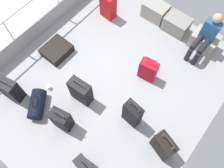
% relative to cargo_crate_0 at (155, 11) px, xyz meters
% --- Properties ---
extents(ground_plane, '(4.40, 5.20, 0.06)m').
position_rel_cargo_crate_0_xyz_m(ground_plane, '(0.30, -2.17, -0.24)').
color(ground_plane, '#939699').
extents(gunwale_port, '(0.06, 5.20, 0.45)m').
position_rel_cargo_crate_0_xyz_m(gunwale_port, '(-1.87, -2.17, 0.02)').
color(gunwale_port, '#939699').
rests_on(gunwale_port, ground_plane).
extents(railing_port, '(0.04, 4.20, 1.02)m').
position_rel_cargo_crate_0_xyz_m(railing_port, '(-1.87, -2.17, 0.57)').
color(railing_port, silver).
rests_on(railing_port, ground_plane).
extents(sea_wake, '(12.00, 12.00, 0.01)m').
position_rel_cargo_crate_0_xyz_m(sea_wake, '(-3.30, -2.17, -0.55)').
color(sea_wake, teal).
rests_on(sea_wake, ground_plane).
extents(cargo_crate_0, '(0.63, 0.42, 0.41)m').
position_rel_cargo_crate_0_xyz_m(cargo_crate_0, '(0.00, 0.00, 0.00)').
color(cargo_crate_0, gray).
rests_on(cargo_crate_0, ground_plane).
extents(cargo_crate_1, '(0.63, 0.44, 0.39)m').
position_rel_cargo_crate_0_xyz_m(cargo_crate_1, '(0.64, -0.02, -0.01)').
color(cargo_crate_1, gray).
rests_on(cargo_crate_1, ground_plane).
extents(cargo_crate_2, '(0.62, 0.43, 0.40)m').
position_rel_cargo_crate_0_xyz_m(cargo_crate_2, '(1.40, -0.05, -0.01)').
color(cargo_crate_2, '#9E9989').
rests_on(cargo_crate_2, ground_plane).
extents(passenger_seated, '(0.34, 0.66, 1.10)m').
position_rel_cargo_crate_0_xyz_m(passenger_seated, '(1.40, -0.23, 0.37)').
color(passenger_seated, '#26598C').
rests_on(passenger_seated, ground_plane).
extents(suitcase_0, '(0.37, 0.24, 0.92)m').
position_rel_cargo_crate_0_xyz_m(suitcase_0, '(1.18, -2.58, 0.15)').
color(suitcase_0, black).
rests_on(suitcase_0, ground_plane).
extents(suitcase_1, '(0.48, 0.36, 0.77)m').
position_rel_cargo_crate_0_xyz_m(suitcase_1, '(1.98, -2.69, 0.08)').
color(suitcase_1, black).
rests_on(suitcase_1, ground_plane).
extents(suitcase_2, '(0.40, 0.30, 0.82)m').
position_rel_cargo_crate_0_xyz_m(suitcase_2, '(0.19, -3.50, 0.10)').
color(suitcase_2, black).
rests_on(suitcase_2, ground_plane).
extents(suitcase_3, '(0.46, 0.26, 0.74)m').
position_rel_cargo_crate_0_xyz_m(suitcase_3, '(0.08, -2.84, 0.11)').
color(suitcase_3, black).
rests_on(suitcase_3, ground_plane).
extents(suitcase_4, '(0.41, 0.27, 0.72)m').
position_rel_cargo_crate_0_xyz_m(suitcase_4, '(0.85, -1.55, 0.06)').
color(suitcase_4, '#B70C1E').
rests_on(suitcase_4, ground_plane).
extents(suitcase_5, '(0.39, 0.27, 0.81)m').
position_rel_cargo_crate_0_xyz_m(suitcase_5, '(-0.95, -0.71, 0.12)').
color(suitcase_5, red).
rests_on(suitcase_5, ground_plane).
extents(suitcase_6, '(0.55, 0.63, 0.20)m').
position_rel_cargo_crate_0_xyz_m(suitcase_6, '(-1.16, -2.36, -0.11)').
color(suitcase_6, black).
rests_on(suitcase_6, ground_plane).
extents(suitcase_7, '(0.43, 0.27, 0.82)m').
position_rel_cargo_crate_0_xyz_m(suitcase_7, '(1.13, -3.86, 0.10)').
color(suitcase_7, black).
rests_on(suitcase_7, ground_plane).
extents(suitcase_8, '(0.46, 0.33, 0.72)m').
position_rel_cargo_crate_0_xyz_m(suitcase_8, '(-1.09, -3.70, 0.09)').
color(suitcase_8, black).
rests_on(suitcase_8, ground_plane).
extents(duffel_bag, '(0.60, 0.65, 0.44)m').
position_rel_cargo_crate_0_xyz_m(duffel_bag, '(-0.49, -3.58, -0.05)').
color(duffel_bag, black).
rests_on(duffel_bag, ground_plane).
extents(paper_cup, '(0.08, 0.08, 0.10)m').
position_rel_cargo_crate_0_xyz_m(paper_cup, '(-0.63, -3.13, -0.16)').
color(paper_cup, white).
rests_on(paper_cup, ground_plane).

